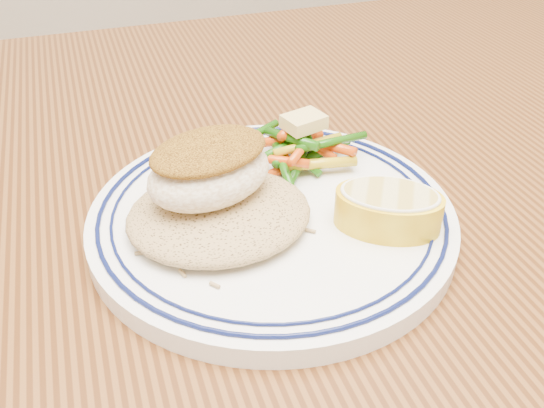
{
  "coord_description": "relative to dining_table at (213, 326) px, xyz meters",
  "views": [
    {
      "loc": [
        -0.06,
        -0.34,
        1.01
      ],
      "look_at": [
        0.05,
        -0.01,
        0.77
      ],
      "focal_mm": 40.0,
      "sensor_mm": 36.0,
      "label": 1
    }
  ],
  "objects": [
    {
      "name": "rice_pilaf",
      "position": [
        0.01,
        -0.02,
        0.12
      ],
      "size": [
        0.12,
        0.11,
        0.02
      ],
      "primitive_type": "ellipsoid",
      "color": "#9F804F",
      "rests_on": "plate"
    },
    {
      "name": "fish_fillet",
      "position": [
        0.0,
        -0.01,
        0.15
      ],
      "size": [
        0.1,
        0.08,
        0.04
      ],
      "color": "white",
      "rests_on": "rice_pilaf"
    },
    {
      "name": "butter_pat",
      "position": [
        0.09,
        0.04,
        0.15
      ],
      "size": [
        0.03,
        0.03,
        0.01
      ],
      "primitive_type": "cube",
      "rotation": [
        0.0,
        0.0,
        0.27
      ],
      "color": "#E3C66F",
      "rests_on": "vegetable_pile"
    },
    {
      "name": "lemon_wedge",
      "position": [
        0.11,
        -0.06,
        0.13
      ],
      "size": [
        0.09,
        0.09,
        0.03
      ],
      "color": "yellow",
      "rests_on": "plate"
    },
    {
      "name": "plate",
      "position": [
        0.05,
        -0.01,
        0.11
      ],
      "size": [
        0.25,
        0.25,
        0.02
      ],
      "color": "white",
      "rests_on": "dining_table"
    },
    {
      "name": "dining_table",
      "position": [
        0.0,
        0.0,
        0.0
      ],
      "size": [
        1.5,
        0.9,
        0.75
      ],
      "color": "#45230D",
      "rests_on": "ground"
    },
    {
      "name": "vegetable_pile",
      "position": [
        0.09,
        0.04,
        0.13
      ],
      "size": [
        0.11,
        0.1,
        0.03
      ],
      "color": "#C23D09",
      "rests_on": "plate"
    }
  ]
}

